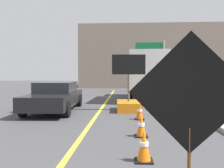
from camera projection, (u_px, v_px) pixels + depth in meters
lane_center_stripe at (84, 132)px, 6.99m from camera, size 0.14×36.00×0.01m
roadwork_sign at (190, 96)px, 3.07m from camera, size 1.62×0.25×2.33m
arrow_board_trailer at (129, 101)px, 11.15m from camera, size 1.60×1.84×2.70m
box_truck at (147, 74)px, 16.16m from camera, size 2.67×7.00×3.17m
pickup_car at (55, 96)px, 11.13m from camera, size 2.21×4.96×1.38m
highway_guide_sign at (155, 57)px, 22.24m from camera, size 2.79×0.18×5.00m
far_building_block at (147, 58)px, 32.13m from camera, size 17.91×7.33×8.07m
traffic_cone_near_sign at (144, 146)px, 4.67m from camera, size 0.36×0.36×0.63m
traffic_cone_mid_lane at (141, 126)px, 6.53m from camera, size 0.36×0.36×0.59m
traffic_cone_far_lane at (140, 112)px, 8.98m from camera, size 0.36×0.36×0.62m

